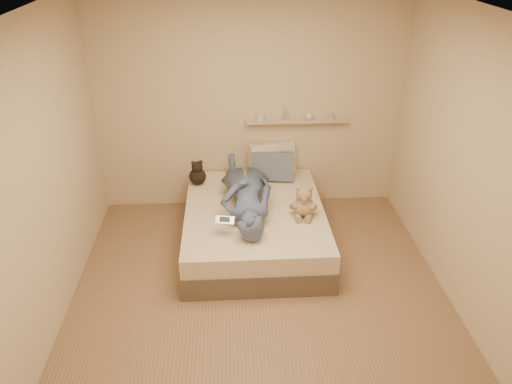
{
  "coord_description": "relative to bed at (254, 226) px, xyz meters",
  "views": [
    {
      "loc": [
        -0.26,
        -3.71,
        3.15
      ],
      "look_at": [
        0.0,
        0.65,
        0.8
      ],
      "focal_mm": 35.0,
      "sensor_mm": 36.0,
      "label": 1
    }
  ],
  "objects": [
    {
      "name": "person",
      "position": [
        -0.09,
        0.05,
        0.41
      ],
      "size": [
        0.58,
        1.55,
        0.37
      ],
      "primitive_type": "imported",
      "rotation": [
        0.0,
        0.0,
        3.15
      ],
      "color": "slate",
      "rests_on": "bed"
    },
    {
      "name": "teddy_bear",
      "position": [
        0.5,
        -0.19,
        0.38
      ],
      "size": [
        0.3,
        0.3,
        0.37
      ],
      "color": "tan",
      "rests_on": "bed"
    },
    {
      "name": "game_console",
      "position": [
        -0.32,
        -0.5,
        0.39
      ],
      "size": [
        0.2,
        0.11,
        0.06
      ],
      "color": "silver",
      "rests_on": "bed"
    },
    {
      "name": "bed",
      "position": [
        0.0,
        0.0,
        0.0
      ],
      "size": [
        1.5,
        1.9,
        0.45
      ],
      "color": "brown",
      "rests_on": "floor"
    },
    {
      "name": "pillow_cream",
      "position": [
        0.26,
        0.83,
        0.43
      ],
      "size": [
        0.6,
        0.39,
        0.42
      ],
      "primitive_type": "cube",
      "rotation": [
        -0.21,
        0.0,
        0.29
      ],
      "color": "beige",
      "rests_on": "bed"
    },
    {
      "name": "room",
      "position": [
        0.0,
        -0.93,
        1.08
      ],
      "size": [
        3.8,
        3.8,
        3.8
      ],
      "color": "#866345",
      "rests_on": "ground"
    },
    {
      "name": "shelf_bottles",
      "position": [
        0.51,
        0.91,
        0.94
      ],
      "size": [
        0.92,
        0.09,
        0.14
      ],
      "color": "silver",
      "rests_on": "wall_shelf"
    },
    {
      "name": "pillow_grey",
      "position": [
        0.26,
        0.69,
        0.4
      ],
      "size": [
        0.52,
        0.29,
        0.37
      ],
      "primitive_type": "cube",
      "rotation": [
        -0.29,
        0.0,
        -0.11
      ],
      "color": "slate",
      "rests_on": "bed"
    },
    {
      "name": "wall_shelf",
      "position": [
        0.55,
        0.91,
        0.88
      ],
      "size": [
        1.2,
        0.12,
        0.03
      ],
      "primitive_type": "cube",
      "color": "tan",
      "rests_on": "wall_back"
    },
    {
      "name": "dark_plush",
      "position": [
        -0.63,
        0.61,
        0.36
      ],
      "size": [
        0.2,
        0.2,
        0.3
      ],
      "color": "black",
      "rests_on": "bed"
    }
  ]
}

